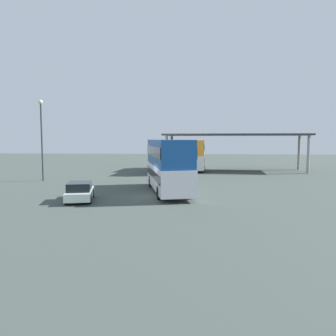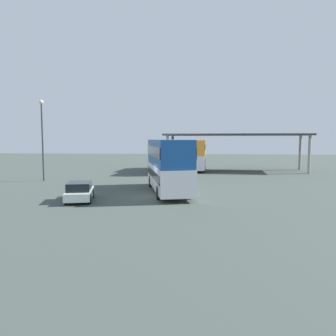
{
  "view_description": "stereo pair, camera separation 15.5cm",
  "coord_description": "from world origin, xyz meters",
  "px_view_note": "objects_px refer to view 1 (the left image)",
  "views": [
    {
      "loc": [
        3.0,
        -24.37,
        4.4
      ],
      "look_at": [
        0.83,
        2.39,
        2.0
      ],
      "focal_mm": 35.07,
      "sensor_mm": 36.0,
      "label": 1
    },
    {
      "loc": [
        3.15,
        -24.35,
        4.4
      ],
      "look_at": [
        0.83,
        2.39,
        2.0
      ],
      "focal_mm": 35.07,
      "sensor_mm": 36.0,
      "label": 2
    }
  ],
  "objects_px": {
    "parked_hatchback": "(80,191)",
    "double_decker_near_canopy": "(169,155)",
    "double_decker_mid_row": "(196,154)",
    "double_decker_main": "(168,164)",
    "lamppost_tall": "(42,131)"
  },
  "relations": [
    {
      "from": "double_decker_main",
      "to": "parked_hatchback",
      "type": "height_order",
      "value": "double_decker_main"
    },
    {
      "from": "parked_hatchback",
      "to": "double_decker_mid_row",
      "type": "bearing_deg",
      "value": -32.41
    },
    {
      "from": "parked_hatchback",
      "to": "double_decker_near_canopy",
      "type": "bearing_deg",
      "value": -25.17
    },
    {
      "from": "parked_hatchback",
      "to": "double_decker_main",
      "type": "bearing_deg",
      "value": -66.95
    },
    {
      "from": "double_decker_main",
      "to": "lamppost_tall",
      "type": "bearing_deg",
      "value": 52.55
    },
    {
      "from": "double_decker_main",
      "to": "double_decker_mid_row",
      "type": "bearing_deg",
      "value": -19.99
    },
    {
      "from": "double_decker_mid_row",
      "to": "lamppost_tall",
      "type": "relative_size",
      "value": 1.22
    },
    {
      "from": "parked_hatchback",
      "to": "lamppost_tall",
      "type": "bearing_deg",
      "value": 22.85
    },
    {
      "from": "parked_hatchback",
      "to": "double_decker_mid_row",
      "type": "xyz_separation_m",
      "value": [
        8.26,
        23.98,
        1.61
      ]
    },
    {
      "from": "double_decker_main",
      "to": "parked_hatchback",
      "type": "xyz_separation_m",
      "value": [
        -5.92,
        -4.37,
        -1.69
      ]
    },
    {
      "from": "double_decker_mid_row",
      "to": "lamppost_tall",
      "type": "xyz_separation_m",
      "value": [
        -15.97,
        -13.47,
        2.94
      ]
    },
    {
      "from": "double_decker_main",
      "to": "double_decker_near_canopy",
      "type": "distance_m",
      "value": 17.66
    },
    {
      "from": "parked_hatchback",
      "to": "double_decker_near_canopy",
      "type": "xyz_separation_m",
      "value": [
        4.58,
        21.98,
        1.55
      ]
    },
    {
      "from": "parked_hatchback",
      "to": "double_decker_mid_row",
      "type": "height_order",
      "value": "double_decker_mid_row"
    },
    {
      "from": "double_decker_main",
      "to": "lamppost_tall",
      "type": "xyz_separation_m",
      "value": [
        -13.63,
        6.15,
        2.86
      ]
    }
  ]
}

